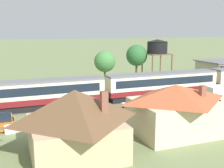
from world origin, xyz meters
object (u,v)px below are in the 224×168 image
water_tower (157,48)px  cottage_terracotta_roof (175,109)px  parked_car_white (135,108)px  yard_tree_2 (137,56)px  delivery_truck_grey (224,94)px  cottage_brown_roof (75,122)px  yard_tree_0 (105,62)px  parked_car_orange (4,121)px  passenger_train (164,83)px

water_tower → cottage_terracotta_roof: size_ratio=0.99×
parked_car_white → water_tower: bearing=-37.6°
cottage_terracotta_roof → yard_tree_2: size_ratio=1.16×
delivery_truck_grey → cottage_brown_roof: bearing=-158.6°
delivery_truck_grey → yard_tree_0: 22.14m
cottage_terracotta_roof → delivery_truck_grey: cottage_terracotta_roof is taller
water_tower → cottage_terracotta_roof: bearing=-116.2°
yard_tree_2 → parked_car_white: bearing=-116.3°
parked_car_white → yard_tree_0: bearing=-8.1°
parked_car_orange → yard_tree_2: bearing=-53.0°
yard_tree_2 → cottage_terracotta_roof: bearing=-108.3°
cottage_brown_roof → passenger_train: bearing=41.1°
water_tower → parked_car_orange: water_tower is taller
cottage_brown_roof → delivery_truck_grey: bearing=21.4°
parked_car_white → passenger_train: bearing=-53.8°
parked_car_white → cottage_terracotta_roof: bearing=-176.8°
cottage_terracotta_roof → parked_car_white: size_ratio=1.91×
passenger_train → delivery_truck_grey: (6.50, -6.22, -0.90)m
yard_tree_0 → delivery_truck_grey: bearing=-55.7°
cottage_terracotta_roof → yard_tree_0: (1.59, 26.28, 2.06)m
passenger_train → yard_tree_0: bearing=116.2°
cottage_terracotta_roof → yard_tree_2: 30.57m
yard_tree_0 → yard_tree_2: size_ratio=0.89×
passenger_train → cottage_brown_roof: size_ratio=7.20×
cottage_terracotta_roof → parked_car_white: cottage_terracotta_roof is taller
yard_tree_2 → delivery_truck_grey: bearing=-78.1°
delivery_truck_grey → cottage_terracotta_roof: bearing=-149.5°
parked_car_white → yard_tree_2: (10.18, 20.62, 4.76)m
water_tower → yard_tree_2: (-3.82, 1.74, -1.66)m
water_tower → parked_car_orange: 35.87m
cottage_brown_roof → yard_tree_0: yard_tree_0 is taller
passenger_train → delivery_truck_grey: bearing=-43.7°
cottage_terracotta_roof → delivery_truck_grey: size_ratio=1.44×
yard_tree_2 → parked_car_orange: bearing=-142.0°
water_tower → parked_car_orange: (-29.95, -18.67, -6.41)m
water_tower → yard_tree_0: 12.04m
cottage_brown_roof → yard_tree_0: bearing=65.9°
cottage_brown_roof → yard_tree_0: 30.46m
passenger_train → water_tower: (5.95, 12.74, 4.84)m
water_tower → parked_car_white: (-14.00, -18.88, -6.42)m
water_tower → cottage_terracotta_roof: 30.61m
water_tower → yard_tree_2: 4.51m
cottage_brown_roof → delivery_truck_grey: (24.76, 9.69, -1.68)m
yard_tree_2 → water_tower: bearing=-24.4°
cottage_brown_roof → yard_tree_2: (20.39, 30.39, 2.40)m
cottage_brown_roof → delivery_truck_grey: 26.64m
passenger_train → parked_car_white: size_ratio=12.66×
passenger_train → cottage_brown_roof: cottage_brown_roof is taller
passenger_train → parked_car_white: bearing=-142.7°
passenger_train → yard_tree_2: bearing=81.7°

